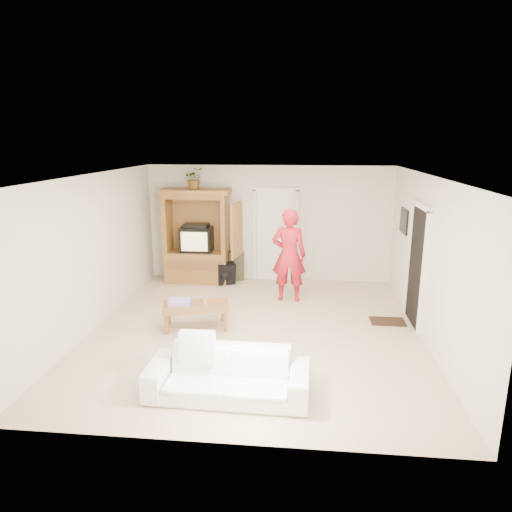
# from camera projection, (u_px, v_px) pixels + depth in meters

# --- Properties ---
(floor) EXTENTS (6.00, 6.00, 0.00)m
(floor) POSITION_uv_depth(u_px,v_px,m) (255.00, 330.00, 7.75)
(floor) COLOR tan
(floor) RESTS_ON ground
(ceiling) EXTENTS (6.00, 6.00, 0.00)m
(ceiling) POSITION_uv_depth(u_px,v_px,m) (255.00, 176.00, 7.10)
(ceiling) COLOR white
(ceiling) RESTS_ON floor
(wall_back) EXTENTS (5.50, 0.00, 5.50)m
(wall_back) POSITION_uv_depth(u_px,v_px,m) (269.00, 224.00, 10.32)
(wall_back) COLOR silver
(wall_back) RESTS_ON floor
(wall_front) EXTENTS (5.50, 0.00, 5.50)m
(wall_front) POSITION_uv_depth(u_px,v_px,m) (225.00, 330.00, 4.53)
(wall_front) COLOR silver
(wall_front) RESTS_ON floor
(wall_left) EXTENTS (0.00, 6.00, 6.00)m
(wall_left) POSITION_uv_depth(u_px,v_px,m) (94.00, 252.00, 7.69)
(wall_left) COLOR silver
(wall_left) RESTS_ON floor
(wall_right) EXTENTS (0.00, 6.00, 6.00)m
(wall_right) POSITION_uv_depth(u_px,v_px,m) (429.00, 261.00, 7.16)
(wall_right) COLOR silver
(wall_right) RESTS_ON floor
(armoire) EXTENTS (1.82, 1.14, 2.10)m
(armoire) POSITION_uv_depth(u_px,v_px,m) (198.00, 242.00, 10.24)
(armoire) COLOR brown
(armoire) RESTS_ON floor
(door_back) EXTENTS (0.85, 0.05, 2.04)m
(door_back) POSITION_uv_depth(u_px,v_px,m) (275.00, 236.00, 10.34)
(door_back) COLOR white
(door_back) RESTS_ON floor
(doorway_right) EXTENTS (0.05, 0.90, 2.04)m
(doorway_right) POSITION_uv_depth(u_px,v_px,m) (417.00, 267.00, 7.81)
(doorway_right) COLOR black
(doorway_right) RESTS_ON floor
(framed_picture) EXTENTS (0.03, 0.60, 0.48)m
(framed_picture) POSITION_uv_depth(u_px,v_px,m) (404.00, 221.00, 8.91)
(framed_picture) COLOR black
(framed_picture) RESTS_ON wall_right
(doormat) EXTENTS (0.60, 0.40, 0.02)m
(doormat) POSITION_uv_depth(u_px,v_px,m) (387.00, 321.00, 8.10)
(doormat) COLOR #382316
(doormat) RESTS_ON floor
(plant) EXTENTS (0.51, 0.47, 0.47)m
(plant) POSITION_uv_depth(u_px,v_px,m) (194.00, 178.00, 9.86)
(plant) COLOR #4C7238
(plant) RESTS_ON armoire
(man) EXTENTS (0.70, 0.47, 1.86)m
(man) POSITION_uv_depth(u_px,v_px,m) (289.00, 255.00, 9.00)
(man) COLOR red
(man) RESTS_ON floor
(sofa) EXTENTS (2.04, 0.84, 0.59)m
(sofa) POSITION_uv_depth(u_px,v_px,m) (228.00, 375.00, 5.69)
(sofa) COLOR white
(sofa) RESTS_ON floor
(coffee_table) EXTENTS (1.22, 0.85, 0.41)m
(coffee_table) POSITION_uv_depth(u_px,v_px,m) (196.00, 308.00, 7.78)
(coffee_table) COLOR olive
(coffee_table) RESTS_ON floor
(towel) EXTENTS (0.42, 0.34, 0.08)m
(towel) POSITION_uv_depth(u_px,v_px,m) (180.00, 302.00, 7.78)
(towel) COLOR #F451B7
(towel) RESTS_ON coffee_table
(candle) EXTENTS (0.08, 0.08, 0.10)m
(candle) POSITION_uv_depth(u_px,v_px,m) (205.00, 301.00, 7.78)
(candle) COLOR tan
(candle) RESTS_ON coffee_table
(backpack_black) EXTENTS (0.44, 0.37, 0.48)m
(backpack_black) POSITION_uv_depth(u_px,v_px,m) (226.00, 274.00, 10.15)
(backpack_black) COLOR black
(backpack_black) RESTS_ON floor
(backpack_olive) EXTENTS (0.43, 0.38, 0.68)m
(backpack_olive) POSITION_uv_depth(u_px,v_px,m) (235.00, 265.00, 10.48)
(backpack_olive) COLOR #47442B
(backpack_olive) RESTS_ON floor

